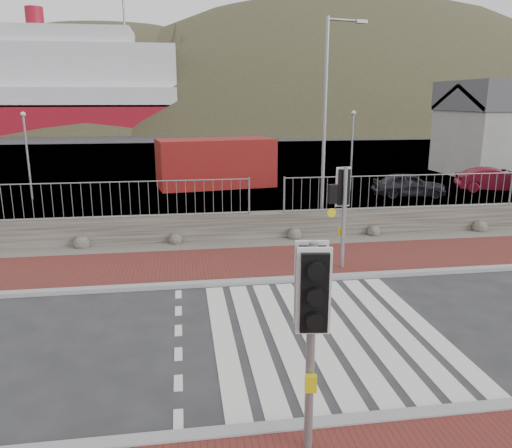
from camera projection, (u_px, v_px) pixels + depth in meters
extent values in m
plane|color=#28282B|center=(325.00, 332.00, 10.31)|extent=(220.00, 220.00, 0.00)
cube|color=maroon|center=(282.00, 262.00, 14.61)|extent=(40.00, 3.00, 0.08)
cube|color=gray|center=(382.00, 419.00, 7.42)|extent=(40.00, 0.25, 0.12)
cube|color=gray|center=(293.00, 279.00, 13.17)|extent=(40.00, 0.25, 0.12)
cube|color=silver|center=(224.00, 338.00, 10.00)|extent=(0.42, 5.60, 0.01)
cube|color=silver|center=(253.00, 336.00, 10.09)|extent=(0.42, 5.60, 0.01)
cube|color=silver|center=(282.00, 334.00, 10.17)|extent=(0.42, 5.60, 0.01)
cube|color=silver|center=(311.00, 332.00, 10.26)|extent=(0.42, 5.60, 0.01)
cube|color=silver|center=(339.00, 330.00, 10.35)|extent=(0.42, 5.60, 0.01)
cube|color=silver|center=(367.00, 329.00, 10.43)|extent=(0.42, 5.60, 0.01)
cube|color=silver|center=(394.00, 327.00, 10.52)|extent=(0.42, 5.60, 0.01)
cube|color=silver|center=(420.00, 325.00, 10.61)|extent=(0.42, 5.60, 0.01)
cube|color=#59544C|center=(270.00, 243.00, 16.53)|extent=(40.00, 1.50, 0.06)
cube|color=#423C36|center=(266.00, 225.00, 17.20)|extent=(40.00, 0.60, 0.90)
cylinder|color=gray|center=(119.00, 182.00, 15.96)|extent=(8.40, 0.04, 0.04)
cylinder|color=gray|center=(249.00, 197.00, 16.71)|extent=(0.07, 0.07, 1.20)
cylinder|color=gray|center=(403.00, 175.00, 17.35)|extent=(8.40, 0.04, 0.04)
cylinder|color=gray|center=(284.00, 196.00, 16.89)|extent=(0.07, 0.07, 1.20)
cylinder|color=gray|center=(511.00, 189.00, 18.10)|extent=(0.07, 0.07, 1.20)
cube|color=#4C4C4F|center=(219.00, 164.00, 37.07)|extent=(120.00, 40.00, 0.50)
cube|color=#3F4C54|center=(200.00, 134.00, 70.65)|extent=(220.00, 50.00, 0.05)
cube|color=maroon|center=(1.00, 119.00, 70.91)|extent=(50.00, 16.00, 4.00)
cube|color=silver|center=(69.00, 68.00, 70.66)|extent=(30.00, 12.00, 6.00)
cube|color=silver|center=(67.00, 38.00, 69.69)|extent=(18.00, 10.00, 2.50)
cylinder|color=maroon|center=(35.00, 18.00, 68.50)|extent=(2.40, 2.40, 3.00)
cylinder|color=gray|center=(124.00, 9.00, 69.88)|extent=(0.30, 0.30, 6.00)
ellipsoid|color=#343821|center=(120.00, 230.00, 97.31)|extent=(106.40, 68.40, 76.00)
ellipsoid|color=#343821|center=(341.00, 249.00, 105.27)|extent=(140.00, 90.00, 100.00)
cylinder|color=gray|center=(310.00, 352.00, 6.44)|extent=(0.12, 0.12, 2.97)
cube|color=#C7B50B|center=(310.00, 378.00, 6.53)|extent=(0.16, 0.10, 0.23)
cube|color=black|center=(312.00, 287.00, 6.22)|extent=(0.46, 0.31, 1.12)
sphere|color=#0CE53F|center=(312.00, 310.00, 6.30)|extent=(0.16, 0.16, 0.16)
cylinder|color=gray|center=(344.00, 219.00, 13.74)|extent=(0.11, 0.11, 2.91)
cube|color=#C7B50B|center=(343.00, 232.00, 13.83)|extent=(0.15, 0.10, 0.23)
cube|color=black|center=(345.00, 188.00, 13.53)|extent=(0.44, 0.29, 1.09)
sphere|color=#0CE53F|center=(345.00, 199.00, 13.60)|extent=(0.16, 0.16, 0.16)
cube|color=black|center=(332.00, 194.00, 13.48)|extent=(0.24, 0.19, 0.52)
cylinder|color=gray|center=(324.00, 128.00, 17.50)|extent=(0.13, 0.13, 7.37)
cylinder|color=gray|center=(345.00, 20.00, 16.86)|extent=(1.28, 0.37, 0.08)
cube|color=beige|center=(361.00, 22.00, 17.09)|extent=(0.45, 0.29, 0.11)
cube|color=maroon|center=(216.00, 163.00, 27.26)|extent=(6.59, 3.59, 2.60)
imported|color=black|center=(409.00, 185.00, 24.52)|extent=(3.68, 1.90, 1.20)
imported|color=maroon|center=(494.00, 180.00, 25.88)|extent=(3.92, 2.37, 1.22)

